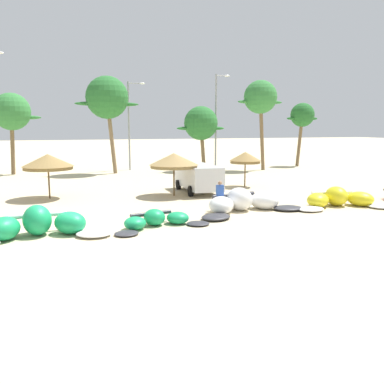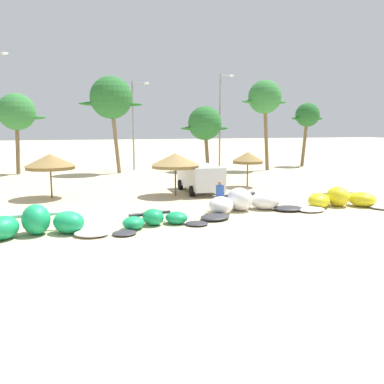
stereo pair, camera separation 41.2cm
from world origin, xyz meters
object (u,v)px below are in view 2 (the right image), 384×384
Objects in this scene: beach_umbrella_outermost at (248,158)px; kite_left_of_center at (155,220)px; kite_right_of_center at (341,200)px; palm_center_right at (205,124)px; parked_van at (199,176)px; palm_left_of_gap at (17,112)px; palm_right at (307,116)px; kite_center at (243,203)px; person_near_kites at (220,197)px; lamppost_east_center at (135,121)px; beach_umbrella_middle at (50,162)px; lamppost_east at (221,118)px; palm_center_left at (111,98)px; palm_right_of_gap at (265,98)px; kite_left at (37,224)px; beach_umbrella_near_palms at (175,160)px.

kite_left_of_center is at bearing -133.41° from beach_umbrella_outermost.
kite_right_of_center is 0.91× the size of palm_center_right.
palm_left_of_gap is at bearing 128.68° from parked_van.
palm_right reaches higher than palm_center_right.
kite_center is at bearing -130.23° from palm_right.
kite_center is (5.07, 1.70, 0.17)m from kite_left_of_center.
person_near_kites is at bearing 171.09° from kite_center.
beach_umbrella_outermost is 4.42m from parked_van.
person_near_kites is 0.18× the size of lamppost_east_center.
palm_left_of_gap reaches higher than kite_right_of_center.
palm_center_right reaches higher than kite_right_of_center.
lamppost_east is at bearing 36.82° from beach_umbrella_middle.
beach_umbrella_middle is 14.58m from palm_center_left.
palm_center_right is 0.71× the size of palm_right_of_gap.
palm_left_of_gap is (-11.13, 22.13, 4.85)m from person_near_kites.
beach_umbrella_outermost is at bearing -123.36° from palm_right_of_gap.
palm_left_of_gap reaches higher than beach_umbrella_middle.
kite_left is at bearing -167.12° from person_near_kites.
beach_umbrella_middle is at bearing -177.53° from beach_umbrella_outermost.
lamppost_east_center is (-6.97, 23.34, 4.55)m from kite_right_of_center.
beach_umbrella_middle is 30.30m from palm_right.
kite_center is at bearing -117.27° from beach_umbrella_outermost.
kite_left is 4.91m from kite_left_of_center.
palm_right is at bearing -3.03° from palm_left_of_gap.
kite_left is 35.94m from palm_right.
kite_left is 2.25× the size of beach_umbrella_outermost.
beach_umbrella_near_palms reaches higher than beach_umbrella_outermost.
palm_right_of_gap is at bearing 43.92° from beach_umbrella_near_palms.
palm_center_left is (-2.78, 19.92, 6.16)m from person_near_kites.
palm_center_right is (4.99, 19.46, 4.21)m from kite_center.
person_near_kites reaches higher than kite_left_of_center.
parked_van is at bearing 126.66° from kite_right_of_center.
person_near_kites is (8.23, -7.25, -1.44)m from beach_umbrella_middle.
palm_center_left reaches higher than palm_right_of_gap.
palm_right is (27.02, 13.30, 3.31)m from beach_umbrella_middle.
lamppost_east_center is (2.62, 2.63, -2.02)m from palm_center_left.
kite_right_of_center is at bearing -88.33° from palm_center_right.
person_near_kites is 0.18× the size of palm_right_of_gap.
lamppost_east reaches higher than palm_center_right.
palm_right_of_gap reaches higher than kite_left.
palm_right reaches higher than beach_umbrella_outermost.
kite_left_of_center is at bearing -64.30° from beach_umbrella_middle.
beach_umbrella_outermost is 0.28× the size of palm_center_left.
parked_van is (-4.13, -1.15, -1.05)m from beach_umbrella_outermost.
person_near_kites is (3.83, 1.90, 0.53)m from kite_left_of_center.
beach_umbrella_outermost reaches higher than kite_right_of_center.
palm_left_of_gap reaches higher than palm_right.
palm_center_left is at bearing 124.01° from beach_umbrella_outermost.
kite_left_of_center is at bearing -135.22° from palm_right.
kite_left_of_center is at bearing -98.54° from lamppost_east_center.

